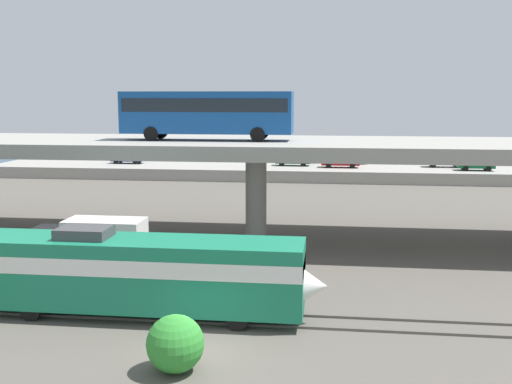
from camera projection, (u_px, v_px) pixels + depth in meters
ground_plane at (195, 354)px, 24.43m from camera, size 260.00×260.00×0.00m
rail_strip_near at (211, 323)px, 27.61m from camera, size 110.00×0.12×0.12m
rail_strip_far at (217, 312)px, 29.08m from camera, size 110.00×0.12×0.12m
train_locomotive at (156, 271)px, 28.34m from camera, size 16.41×3.04×4.18m
highway_overpass at (256, 149)px, 43.01m from camera, size 96.00×11.41×7.14m
transit_bus_on_overpass at (207, 111)px, 42.62m from camera, size 12.00×2.68×3.40m
service_truck_east at (91, 242)px, 36.19m from camera, size 6.80×2.46×3.04m
pier_parking_lot at (290, 171)px, 78.22m from camera, size 76.23×12.71×1.42m
parked_car_0 at (293, 160)px, 77.40m from camera, size 4.40×1.82×1.50m
parked_car_1 at (476, 164)px, 72.37m from camera, size 4.20×1.84×1.50m
parked_car_2 at (128, 158)px, 80.03m from camera, size 4.18×1.92×1.50m
parked_car_3 at (444, 161)px, 75.80m from camera, size 4.67×1.98×1.50m
parked_car_4 at (340, 161)px, 75.40m from camera, size 4.67×1.87×1.50m
parked_car_5 at (301, 157)px, 80.88m from camera, size 4.46×1.91×1.50m
parked_car_6 at (350, 158)px, 79.58m from camera, size 4.61×1.84×1.50m
harbor_water at (299, 158)px, 100.87m from camera, size 140.00×36.00×0.01m
shrub_right at (175, 344)px, 22.74m from camera, size 2.19×2.19×2.19m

